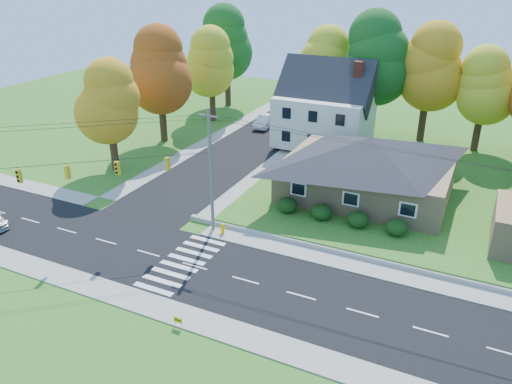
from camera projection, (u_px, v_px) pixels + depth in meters
ground at (195, 266)px, 35.13m from camera, size 120.00×120.00×0.00m
road_main at (195, 266)px, 35.12m from camera, size 90.00×8.00×0.02m
road_cross at (253, 142)px, 59.60m from camera, size 8.00×44.00×0.02m
sidewalk_north at (229, 234)px, 39.21m from camera, size 90.00×2.00×0.08m
sidewalk_south at (152, 306)px, 31.01m from camera, size 90.00×2.00×0.08m
lawn at (430, 187)px, 47.16m from camera, size 30.00×30.00×0.50m
ranch_house at (367, 166)px, 43.76m from camera, size 14.60×10.60×5.40m
colonial_house at (325, 109)px, 56.19m from camera, size 10.40×8.40×9.60m
hedge_row at (340, 216)px, 39.75m from camera, size 10.70×1.70×1.27m
traffic_infrastructure at (200, 192)px, 34.16m from camera, size 38.10×10.66×10.00m
tree_lot_0 at (326, 65)px, 60.36m from camera, size 6.72×6.72×12.51m
tree_lot_1 at (375, 59)px, 56.65m from camera, size 7.84×7.84×14.60m
tree_lot_2 at (430, 67)px, 55.38m from camera, size 7.28×7.28×13.56m
tree_lot_3 at (486, 86)px, 52.75m from camera, size 6.16×6.16×11.47m
tree_west_0 at (108, 102)px, 48.68m from camera, size 6.16×6.16×11.47m
tree_west_1 at (159, 70)px, 56.73m from camera, size 7.28×7.28×13.56m
tree_west_2 at (211, 62)px, 64.82m from camera, size 6.72×6.72×12.51m
tree_west_3 at (227, 43)px, 71.63m from camera, size 7.84×7.84×14.60m
white_car at (265, 121)px, 64.96m from camera, size 2.03×4.97×1.60m
fire_hydrant at (223, 229)px, 39.20m from camera, size 0.52×0.40×0.91m
yard_sign at (178, 320)px, 29.03m from camera, size 0.57×0.03×0.71m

